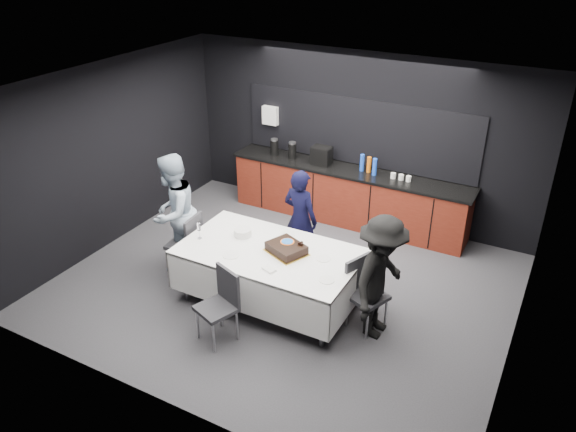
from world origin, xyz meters
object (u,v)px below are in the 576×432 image
Objects in this scene: cake_assembly at (287,248)px; chair_right at (363,288)px; plate_stack at (243,232)px; champagne_flute at (199,228)px; person_center at (300,219)px; party_table at (270,260)px; person_left at (173,213)px; chair_left at (188,240)px; person_right at (381,278)px; chair_near at (221,300)px.

cake_assembly is 0.65× the size of chair_right.
cake_assembly reaches higher than plate_stack.
person_center is (0.91, 1.17, -0.18)m from champagne_flute.
party_table is 10.36× the size of champagne_flute.
party_table is at bearing 102.39° from person_center.
person_center reaches higher than party_table.
person_center is 1.81m from person_left.
chair_left is 1.00× the size of chair_right.
chair_left is 0.58× the size of person_right.
chair_left is 1.55m from chair_near.
chair_left is 1.62m from person_center.
cake_assembly is 1.08m from chair_near.
chair_near is at bearing 96.30° from person_center.
cake_assembly is 1.61m from chair_left.
person_right is (0.23, -0.06, 0.27)m from chair_right.
cake_assembly is 0.65× the size of chair_left.
plate_stack is at bearing 84.82° from person_left.
chair_near is (-0.14, -0.91, -0.11)m from party_table.
chair_right reaches higher than plate_stack.
person_center reaches higher than chair_right.
champagne_flute is at bearing 59.14° from person_left.
chair_right is at bearing 1.65° from chair_left.
plate_stack is at bearing 108.93° from chair_near.
chair_left is (-0.38, 0.22, -0.40)m from champagne_flute.
champagne_flute reaches higher than plate_stack.
party_table is at bearing 95.89° from person_right.
person_center is at bearing 36.47° from chair_left.
person_center is (-0.07, 1.00, 0.11)m from party_table.
party_table is 1.49m from person_right.
chair_left is 0.61× the size of person_center.
chair_left is at bearing 67.93° from person_left.
cake_assembly is 0.35× the size of person_left.
champagne_flute is at bearing 138.49° from chair_near.
cake_assembly reaches higher than party_table.
party_table is 1.54× the size of person_center.
champagne_flute is at bearing 98.95° from person_right.
party_table is 3.83× the size of cake_assembly.
person_left reaches higher than plate_stack.
cake_assembly is at bearing 69.89° from chair_near.
cake_assembly is 1.87m from person_left.
chair_near is 0.53× the size of person_left.
cake_assembly is 1.08m from chair_right.
plate_stack is 0.95m from person_center.
chair_near is (0.84, -0.74, -0.40)m from champagne_flute.
chair_left is at bearing -172.17° from plate_stack.
person_right reaches higher than party_table.
cake_assembly is 2.70× the size of champagne_flute.
chair_left is 0.45m from person_left.
person_center is at bearing 106.94° from cake_assembly.
party_table is 1.67m from person_left.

